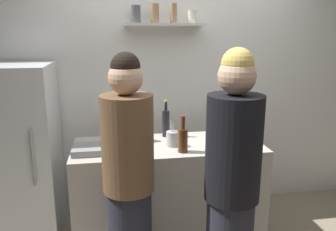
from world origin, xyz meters
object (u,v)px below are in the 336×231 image
object	(u,v)px
water_bottle_plastic	(135,129)
person_blonde	(232,190)
utensil_holder	(172,139)
wine_bottle_green_glass	(219,126)
person_brown_jacket	(129,183)
wine_bottle_pale_glass	(233,130)
wine_bottle_amber_glass	(183,139)
refrigerator	(23,154)
wine_bottle_dark_glass	(166,122)
baking_pan	(95,149)

from	to	relation	value
water_bottle_plastic	person_blonde	world-z (taller)	person_blonde
utensil_holder	wine_bottle_green_glass	size ratio (longest dim) A/B	0.64
person_blonde	person_brown_jacket	xyz separation A→B (m)	(-0.62, 0.26, -0.02)
wine_bottle_pale_glass	person_brown_jacket	xyz separation A→B (m)	(-0.91, -0.53, -0.17)
water_bottle_plastic	wine_bottle_green_glass	bearing A→B (deg)	-10.16
utensil_holder	water_bottle_plastic	world-z (taller)	water_bottle_plastic
person_blonde	wine_bottle_amber_glass	bearing A→B (deg)	-71.08
wine_bottle_pale_glass	person_brown_jacket	size ratio (longest dim) A/B	0.17
refrigerator	wine_bottle_amber_glass	size ratio (longest dim) A/B	5.35
wine_bottle_pale_glass	wine_bottle_dark_glass	xyz separation A→B (m)	(-0.53, 0.27, 0.02)
person_brown_jacket	baking_pan	bearing A→B (deg)	-128.33
refrigerator	wine_bottle_amber_glass	bearing A→B (deg)	-21.53
person_blonde	person_brown_jacket	distance (m)	0.67
utensil_holder	person_blonde	size ratio (longest dim) A/B	0.13
refrigerator	baking_pan	xyz separation A→B (m)	(0.64, -0.41, 0.15)
wine_bottle_green_glass	refrigerator	bearing A→B (deg)	169.70
wine_bottle_green_glass	person_blonde	size ratio (longest dim) A/B	0.20
wine_bottle_dark_glass	person_blonde	distance (m)	1.10
refrigerator	utensil_holder	distance (m)	1.33
refrigerator	water_bottle_plastic	xyz separation A→B (m)	(0.98, -0.18, 0.23)
person_brown_jacket	wine_bottle_dark_glass	bearing A→B (deg)	-179.59
baking_pan	person_brown_jacket	xyz separation A→B (m)	(0.24, -0.49, -0.08)
wine_bottle_amber_glass	water_bottle_plastic	size ratio (longest dim) A/B	1.17
water_bottle_plastic	person_blonde	bearing A→B (deg)	-61.88
utensil_holder	person_blonde	xyz separation A→B (m)	(0.23, -0.79, -0.10)
wine_bottle_amber_glass	water_bottle_plastic	xyz separation A→B (m)	(-0.35, 0.34, 0.00)
utensil_holder	person_brown_jacket	xyz separation A→B (m)	(-0.39, -0.54, -0.12)
wine_bottle_green_glass	wine_bottle_dark_glass	bearing A→B (deg)	153.59
utensil_holder	wine_bottle_dark_glass	xyz separation A→B (m)	(-0.01, 0.27, 0.07)
refrigerator	utensil_holder	bearing A→B (deg)	-16.05
refrigerator	person_brown_jacket	xyz separation A→B (m)	(0.88, -0.90, 0.07)
wine_bottle_green_glass	water_bottle_plastic	bearing A→B (deg)	169.84
refrigerator	wine_bottle_dark_glass	distance (m)	1.29
wine_bottle_dark_glass	person_brown_jacket	xyz separation A→B (m)	(-0.38, -0.81, -0.19)
baking_pan	wine_bottle_dark_glass	world-z (taller)	wine_bottle_dark_glass
refrigerator	person_blonde	distance (m)	1.90
utensil_holder	water_bottle_plastic	bearing A→B (deg)	147.46
refrigerator	person_blonde	size ratio (longest dim) A/B	0.90
water_bottle_plastic	person_brown_jacket	xyz separation A→B (m)	(-0.10, -0.72, -0.17)
wine_bottle_amber_glass	person_brown_jacket	size ratio (longest dim) A/B	0.17
baking_pan	wine_bottle_pale_glass	xyz separation A→B (m)	(1.15, 0.05, 0.08)
utensil_holder	person_brown_jacket	world-z (taller)	person_brown_jacket
person_brown_jacket	refrigerator	bearing A→B (deg)	-110.19
wine_bottle_green_glass	wine_bottle_amber_glass	bearing A→B (deg)	-149.33
wine_bottle_amber_glass	wine_bottle_pale_glass	world-z (taller)	wine_bottle_pale_glass
wine_bottle_green_glass	wine_bottle_pale_glass	bearing A→B (deg)	-31.23
refrigerator	person_brown_jacket	size ratio (longest dim) A/B	0.91
utensil_holder	wine_bottle_amber_glass	world-z (taller)	wine_bottle_amber_glass
water_bottle_plastic	person_blonde	xyz separation A→B (m)	(0.52, -0.98, -0.15)
baking_pan	person_blonde	distance (m)	1.14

